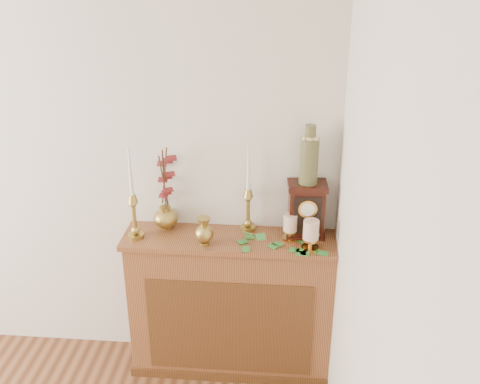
# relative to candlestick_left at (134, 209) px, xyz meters

# --- Properties ---
(console_shelf) EXTENTS (1.24, 0.34, 0.93)m
(console_shelf) POSITION_rel_candlestick_left_xyz_m (0.54, 0.05, -0.67)
(console_shelf) COLOR brown
(console_shelf) RESTS_ON ground
(candlestick_left) EXTENTS (0.09, 0.09, 0.55)m
(candlestick_left) POSITION_rel_candlestick_left_xyz_m (0.00, 0.00, 0.00)
(candlestick_left) COLOR #9F893F
(candlestick_left) RESTS_ON console_shelf
(candlestick_center) EXTENTS (0.09, 0.09, 0.53)m
(candlestick_center) POSITION_rel_candlestick_left_xyz_m (0.63, 0.15, -0.01)
(candlestick_center) COLOR #9F893F
(candlestick_center) RESTS_ON console_shelf
(bud_vase) EXTENTS (0.10, 0.10, 0.17)m
(bud_vase) POSITION_rel_candlestick_left_xyz_m (0.40, -0.05, -0.10)
(bud_vase) COLOR #9F893F
(bud_vase) RESTS_ON console_shelf
(ginger_jar) EXTENTS (0.21, 0.23, 0.52)m
(ginger_jar) POSITION_rel_candlestick_left_xyz_m (0.16, 0.16, 0.06)
(ginger_jar) COLOR #9F893F
(ginger_jar) RESTS_ON console_shelf
(pillar_candle_left) EXTENTS (0.09, 0.09, 0.17)m
(pillar_candle_left) POSITION_rel_candlestick_left_xyz_m (0.88, 0.05, -0.09)
(pillar_candle_left) COLOR #C28944
(pillar_candle_left) RESTS_ON console_shelf
(pillar_candle_right) EXTENTS (0.10, 0.10, 0.19)m
(pillar_candle_right) POSITION_rel_candlestick_left_xyz_m (0.99, -0.05, -0.08)
(pillar_candle_right) COLOR #C28944
(pillar_candle_right) RESTS_ON console_shelf
(ivy_garland) EXTENTS (0.49, 0.21, 0.09)m
(ivy_garland) POSITION_rel_candlestick_left_xyz_m (0.78, -0.02, -0.17)
(ivy_garland) COLOR #2F762D
(ivy_garland) RESTS_ON console_shelf
(mantel_clock) EXTENTS (0.23, 0.17, 0.33)m
(mantel_clock) POSITION_rel_candlestick_left_xyz_m (0.96, 0.11, -0.02)
(mantel_clock) COLOR #360E0A
(mantel_clock) RESTS_ON console_shelf
(ceramic_vase) EXTENTS (0.10, 0.10, 0.33)m
(ceramic_vase) POSITION_rel_candlestick_left_xyz_m (0.96, 0.11, 0.30)
(ceramic_vase) COLOR #193328
(ceramic_vase) RESTS_ON mantel_clock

